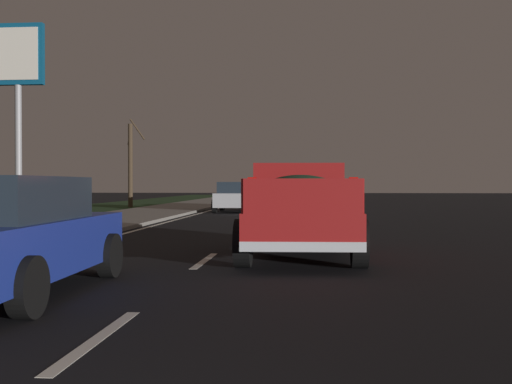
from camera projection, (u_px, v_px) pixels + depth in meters
ground at (267, 215)px, 28.87m from camera, size 144.00×144.00×0.00m
sidewalk_shoulder at (144, 214)px, 29.35m from camera, size 108.00×4.00×0.12m
grass_verge at (40, 214)px, 29.78m from camera, size 108.00×6.00×0.01m
lane_markings at (220, 213)px, 31.63m from camera, size 109.11×3.54×0.01m
pickup_truck at (299, 207)px, 12.71m from camera, size 5.50×2.42×1.87m
sedan_silver at (236, 197)px, 32.56m from camera, size 4.42×2.05×1.54m
sedan_white at (309, 196)px, 33.53m from camera, size 4.45×2.11×1.54m
sedan_blue at (6, 235)px, 8.23m from camera, size 4.44×2.09×1.54m
gas_price_sign at (18, 73)px, 22.68m from camera, size 0.27×1.90×7.20m
bare_tree_far at (131, 163)px, 38.75m from camera, size 1.22×1.26×5.43m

